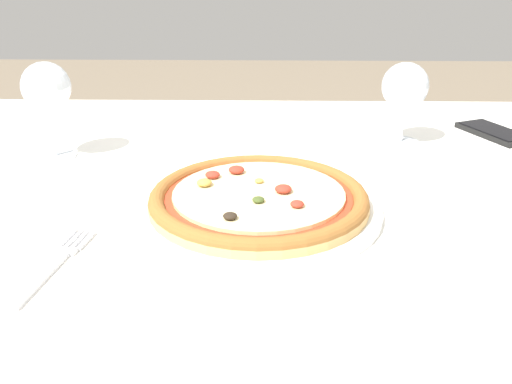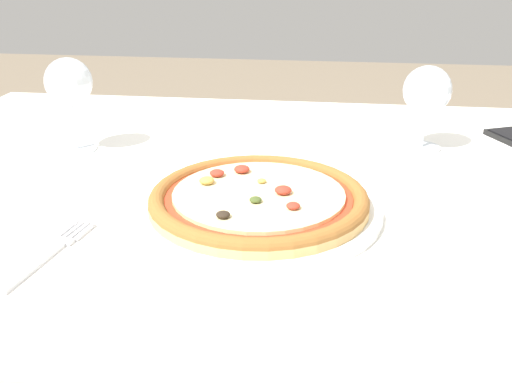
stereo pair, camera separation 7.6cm
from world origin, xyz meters
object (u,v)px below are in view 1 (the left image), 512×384
object	(u,v)px
fork	(55,263)
cell_phone	(495,132)
pizza_plate	(256,201)
wine_glass_far_left	(405,88)
wine_glass_far_right	(46,89)
dining_table	(260,225)

from	to	relation	value
fork	cell_phone	xyz separation A→B (m)	(0.68, 0.50, 0.00)
pizza_plate	wine_glass_far_left	bearing A→B (deg)	49.37
wine_glass_far_right	cell_phone	distance (m)	0.82
wine_glass_far_right	wine_glass_far_left	bearing A→B (deg)	8.26
fork	wine_glass_far_right	world-z (taller)	wine_glass_far_right
wine_glass_far_right	cell_phone	size ratio (longest dim) A/B	1.02
dining_table	pizza_plate	xyz separation A→B (m)	(-0.00, -0.13, 0.10)
pizza_plate	fork	bearing A→B (deg)	-147.35
dining_table	cell_phone	size ratio (longest dim) A/B	8.68
fork	wine_glass_far_left	xyz separation A→B (m)	(0.48, 0.45, 0.10)
cell_phone	wine_glass_far_right	bearing A→B (deg)	-170.11
fork	pizza_plate	bearing A→B (deg)	32.65
pizza_plate	wine_glass_far_right	world-z (taller)	wine_glass_far_right
cell_phone	pizza_plate	bearing A→B (deg)	-142.00
dining_table	cell_phone	bearing A→B (deg)	26.67
fork	cell_phone	size ratio (longest dim) A/B	1.06
fork	wine_glass_far_left	bearing A→B (deg)	42.64
fork	wine_glass_far_left	distance (m)	0.67
dining_table	cell_phone	world-z (taller)	cell_phone
pizza_plate	cell_phone	distance (m)	0.57
dining_table	cell_phone	distance (m)	0.51
pizza_plate	wine_glass_far_right	size ratio (longest dim) A/B	2.04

